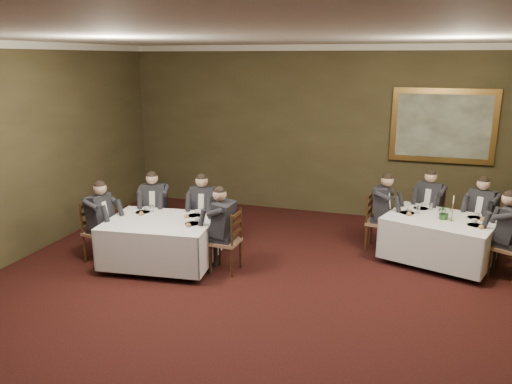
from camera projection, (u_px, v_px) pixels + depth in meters
The scene contains 27 objects.
ground at pixel (227, 321), 6.35m from camera, with size 10.00×10.00×0.00m, color black.
ceiling at pixel (222, 34), 5.44m from camera, with size 8.00×10.00×0.10m, color silver.
back_wall at pixel (311, 131), 10.49m from camera, with size 8.00×0.10×3.50m, color #38311C.
crown_molding at pixel (222, 39), 5.45m from camera, with size 8.00×10.00×0.12m.
table_main at pixel (439, 236), 8.07m from camera, with size 1.94×1.70×0.67m.
table_second at pixel (161, 239), 7.95m from camera, with size 1.83×1.47×0.67m.
chair_main_backleft at pixel (428, 227), 9.01m from camera, with size 0.56×0.55×1.00m.
diner_main_backleft at pixel (429, 215), 8.94m from camera, with size 0.54×0.59×1.35m.
chair_main_backright at pixel (479, 237), 8.51m from camera, with size 0.59×0.58×1.00m.
diner_main_backright at pixel (480, 225), 8.44m from camera, with size 0.58×0.61×1.35m.
chair_main_endleft at pixel (378, 233), 8.70m from camera, with size 0.47×0.48×1.00m.
diner_main_endleft at pixel (380, 221), 8.63m from camera, with size 0.52×0.45×1.35m.
chair_main_endright at pixel (507, 261), 7.52m from camera, with size 0.57×0.58×1.00m.
diner_main_endright at pixel (508, 246), 7.47m from camera, with size 0.61×0.57×1.35m.
chair_sec_backleft at pixel (156, 229), 8.90m from camera, with size 0.54×0.52×1.00m.
diner_sec_backleft at pixel (155, 217), 8.83m from camera, with size 0.52×0.57×1.35m.
chair_sec_backright at pixel (205, 233), 8.73m from camera, with size 0.48×0.46×1.00m.
diner_sec_backright at pixel (204, 220), 8.66m from camera, with size 0.45×0.52×1.35m.
chair_sec_endright at pixel (226, 254), 7.78m from camera, with size 0.43×0.45×1.00m.
diner_sec_endright at pixel (225, 240), 7.73m from camera, with size 0.49×0.43×1.35m.
chair_sec_endleft at pixel (100, 244), 8.20m from camera, with size 0.47×0.49×1.00m.
diner_sec_endleft at pixel (100, 231), 8.14m from camera, with size 0.52×0.45×1.35m.
centerpiece at pixel (445, 212), 7.88m from camera, with size 0.23×0.20×0.26m, color #2D5926.
candlestick at pixel (452, 211), 7.79m from camera, with size 0.06×0.06×0.43m.
place_setting_table_main at pixel (424, 206), 8.50m from camera, with size 0.33×0.31×0.14m.
place_setting_table_second at pixel (146, 210), 8.29m from camera, with size 0.33×0.31×0.14m.
painting at pixel (443, 126), 9.61m from camera, with size 1.93×0.09×1.43m.
Camera 1 is at (2.09, -5.31, 3.25)m, focal length 35.00 mm.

